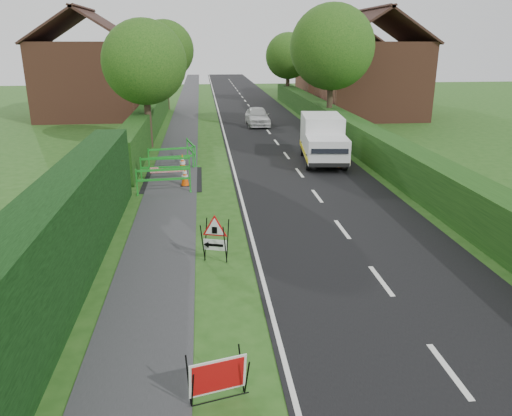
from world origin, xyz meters
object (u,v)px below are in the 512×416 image
red_rect_sign (218,377)px  works_van (323,138)px  hatchback_car (257,116)px  triangle_sign (214,235)px

red_rect_sign → works_van: size_ratio=0.21×
red_rect_sign → works_van: works_van is taller
works_van → hatchback_car: works_van is taller
hatchback_car → triangle_sign: bearing=-99.4°
red_rect_sign → works_van: bearing=57.1°
red_rect_sign → hatchback_car: size_ratio=0.28×
red_rect_sign → hatchback_car: (3.65, 27.48, 0.18)m
red_rect_sign → triangle_sign: (0.08, 5.36, 0.32)m
works_van → red_rect_sign: bearing=-102.2°
triangle_sign → hatchback_car: bearing=98.0°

